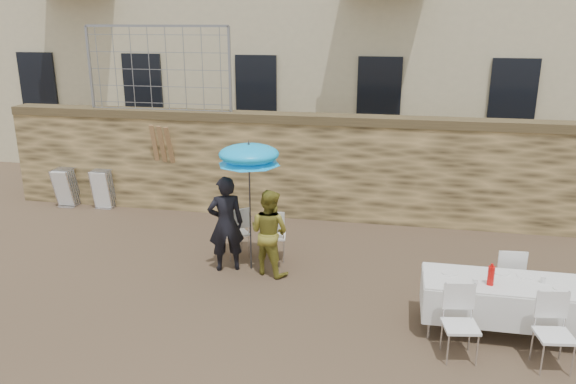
% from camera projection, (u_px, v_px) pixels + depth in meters
% --- Properties ---
extents(ground, '(80.00, 80.00, 0.00)m').
position_uv_depth(ground, '(228.00, 334.00, 7.70)').
color(ground, brown).
rests_on(ground, ground).
extents(stone_wall, '(13.00, 0.50, 2.20)m').
position_uv_depth(stone_wall, '(295.00, 167.00, 12.06)').
color(stone_wall, olive).
rests_on(stone_wall, ground).
extents(chain_link_fence, '(3.20, 0.06, 1.80)m').
position_uv_depth(chain_link_fence, '(158.00, 70.00, 12.03)').
color(chain_link_fence, gray).
rests_on(chain_link_fence, stone_wall).
extents(man_suit, '(0.71, 0.60, 1.66)m').
position_uv_depth(man_suit, '(226.00, 224.00, 9.46)').
color(man_suit, black).
rests_on(man_suit, ground).
extents(woman_dress, '(0.87, 0.79, 1.47)m').
position_uv_depth(woman_dress, '(269.00, 232.00, 9.35)').
color(woman_dress, gold).
rests_on(woman_dress, ground).
extents(umbrella, '(1.04, 1.04, 2.08)m').
position_uv_depth(umbrella, '(249.00, 158.00, 9.15)').
color(umbrella, '#3F3F44').
rests_on(umbrella, ground).
extents(couple_chair_left, '(0.67, 0.67, 0.96)m').
position_uv_depth(couple_chair_left, '(236.00, 232.00, 10.08)').
color(couple_chair_left, white).
rests_on(couple_chair_left, ground).
extents(couple_chair_right, '(0.55, 0.55, 0.96)m').
position_uv_depth(couple_chair_right, '(274.00, 234.00, 9.95)').
color(couple_chair_right, white).
rests_on(couple_chair_right, ground).
extents(banquet_table, '(2.10, 0.85, 0.78)m').
position_uv_depth(banquet_table, '(504.00, 284.00, 7.53)').
color(banquet_table, white).
rests_on(banquet_table, ground).
extents(soda_bottle, '(0.09, 0.09, 0.26)m').
position_uv_depth(soda_bottle, '(491.00, 276.00, 7.38)').
color(soda_bottle, red).
rests_on(soda_bottle, banquet_table).
extents(table_chair_front_left, '(0.55, 0.55, 0.96)m').
position_uv_depth(table_chair_front_left, '(461.00, 324.00, 7.02)').
color(table_chair_front_left, white).
rests_on(table_chair_front_left, ground).
extents(table_chair_front_right, '(0.54, 0.54, 0.96)m').
position_uv_depth(table_chair_front_right, '(555.00, 334.00, 6.81)').
color(table_chair_front_right, white).
rests_on(table_chair_front_right, ground).
extents(table_chair_back, '(0.51, 0.51, 0.96)m').
position_uv_depth(table_chair_back, '(507.00, 277.00, 8.32)').
color(table_chair_back, white).
rests_on(table_chair_back, ground).
extents(chair_stack_left, '(0.46, 0.47, 0.92)m').
position_uv_depth(chair_stack_left, '(70.00, 185.00, 12.97)').
color(chair_stack_left, white).
rests_on(chair_stack_left, ground).
extents(chair_stack_right, '(0.46, 0.40, 0.92)m').
position_uv_depth(chair_stack_right, '(106.00, 187.00, 12.81)').
color(chair_stack_right, white).
rests_on(chair_stack_right, ground).
extents(wood_planks, '(0.70, 0.20, 2.00)m').
position_uv_depth(wood_planks, '(171.00, 167.00, 12.41)').
color(wood_planks, '#A37749').
rests_on(wood_planks, ground).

